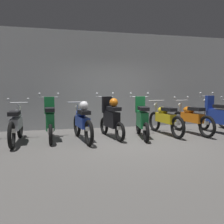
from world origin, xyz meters
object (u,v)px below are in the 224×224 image
Objects in this scene: motorbike_slot_3 at (82,121)px; motorbike_slot_4 at (111,118)px; motorbike_slot_8 at (216,116)px; motorbike_slot_1 at (16,124)px; motorbike_slot_2 at (50,121)px; motorbike_slot_5 at (142,119)px; motorbike_slot_6 at (165,119)px; motorbike_slot_7 at (191,118)px.

motorbike_slot_4 is (0.85, 0.20, 0.04)m from motorbike_slot_3.
motorbike_slot_3 is 1.16× the size of motorbike_slot_8.
motorbike_slot_1 is 1.17× the size of motorbike_slot_4.
motorbike_slot_2 is at bearing 178.18° from motorbike_slot_8.
motorbike_slot_5 is (0.86, -0.19, -0.04)m from motorbike_slot_4.
motorbike_slot_1 is at bearing 175.07° from motorbike_slot_3.
motorbike_slot_2 is 0.86× the size of motorbike_slot_6.
motorbike_slot_8 reaches higher than motorbike_slot_1.
motorbike_slot_8 is (1.70, -0.14, 0.04)m from motorbike_slot_6.
motorbike_slot_7 is (3.40, 0.18, -0.03)m from motorbike_slot_3.
motorbike_slot_1 is at bearing 179.82° from motorbike_slot_8.
motorbike_slot_1 is 1.17× the size of motorbike_slot_5.
motorbike_slot_1 is 5.10m from motorbike_slot_7.
motorbike_slot_4 is at bearing 178.80° from motorbike_slot_8.
motorbike_slot_5 is at bearing -174.25° from motorbike_slot_7.
motorbike_slot_2 reaches higher than motorbike_slot_3.
motorbike_slot_1 is 4.25m from motorbike_slot_6.
motorbike_slot_5 is 0.86× the size of motorbike_slot_6.
motorbike_slot_2 reaches higher than motorbike_slot_7.
motorbike_slot_5 and motorbike_slot_8 have the same top height.
motorbike_slot_8 is at bearing -4.68° from motorbike_slot_6.
motorbike_slot_1 is at bearing 177.75° from motorbike_slot_5.
motorbike_slot_7 reaches higher than motorbike_slot_6.
motorbike_slot_7 is (4.25, -0.11, -0.04)m from motorbike_slot_2.
motorbike_slot_4 is 0.88m from motorbike_slot_5.
motorbike_slot_8 reaches higher than motorbike_slot_6.
motorbike_slot_7 is at bearing 176.29° from motorbike_slot_8.
motorbike_slot_1 reaches higher than motorbike_slot_6.
motorbike_slot_2 and motorbike_slot_5 have the same top height.
motorbike_slot_2 is 4.26m from motorbike_slot_7.
motorbike_slot_8 is (4.25, 0.13, 0.00)m from motorbike_slot_3.
motorbike_slot_2 is (0.85, 0.14, 0.04)m from motorbike_slot_1.
motorbike_slot_5 is 0.88m from motorbike_slot_6.
motorbike_slot_1 is 1.17× the size of motorbike_slot_8.
motorbike_slot_4 is (2.55, 0.05, 0.08)m from motorbike_slot_1.
motorbike_slot_8 is (3.40, -0.07, -0.04)m from motorbike_slot_4.
motorbike_slot_1 is 1.16× the size of motorbike_slot_2.
motorbike_slot_2 is 1.01× the size of motorbike_slot_8.
motorbike_slot_1 is at bearing -170.46° from motorbike_slot_2.
motorbike_slot_5 is (1.71, 0.01, 0.00)m from motorbike_slot_3.
motorbike_slot_1 is 1.71m from motorbike_slot_3.
motorbike_slot_3 is 0.87m from motorbike_slot_4.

